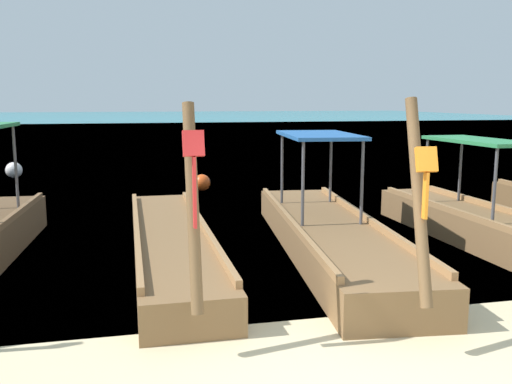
{
  "coord_description": "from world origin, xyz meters",
  "views": [
    {
      "loc": [
        -1.78,
        -3.42,
        2.49
      ],
      "look_at": [
        0.0,
        4.4,
        1.17
      ],
      "focal_mm": 39.24,
      "sensor_mm": 36.0,
      "label": 1
    }
  ],
  "objects_px": {
    "longtail_boat_orange_ribbon": "(329,234)",
    "mooring_buoy_near": "(202,183)",
    "longtail_boat_red_ribbon": "(171,243)",
    "longtail_boat_blue_ribbon": "(504,234)",
    "mooring_buoy_far": "(14,170)"
  },
  "relations": [
    {
      "from": "mooring_buoy_near",
      "to": "mooring_buoy_far",
      "type": "xyz_separation_m",
      "value": [
        -5.57,
        3.93,
        0.03
      ]
    },
    {
      "from": "longtail_boat_red_ribbon",
      "to": "longtail_boat_orange_ribbon",
      "type": "height_order",
      "value": "longtail_boat_orange_ribbon"
    },
    {
      "from": "longtail_boat_red_ribbon",
      "to": "mooring_buoy_far",
      "type": "distance_m",
      "value": 11.24
    },
    {
      "from": "longtail_boat_red_ribbon",
      "to": "mooring_buoy_near",
      "type": "bearing_deg",
      "value": 78.37
    },
    {
      "from": "mooring_buoy_near",
      "to": "mooring_buoy_far",
      "type": "height_order",
      "value": "mooring_buoy_far"
    },
    {
      "from": "longtail_boat_blue_ribbon",
      "to": "mooring_buoy_near",
      "type": "bearing_deg",
      "value": 118.27
    },
    {
      "from": "mooring_buoy_near",
      "to": "longtail_boat_orange_ribbon",
      "type": "bearing_deg",
      "value": -79.76
    },
    {
      "from": "mooring_buoy_near",
      "to": "longtail_boat_blue_ribbon",
      "type": "bearing_deg",
      "value": -61.73
    },
    {
      "from": "longtail_boat_orange_ribbon",
      "to": "longtail_boat_blue_ribbon",
      "type": "bearing_deg",
      "value": -13.67
    },
    {
      "from": "longtail_boat_red_ribbon",
      "to": "mooring_buoy_near",
      "type": "xyz_separation_m",
      "value": [
        1.33,
        6.48,
        -0.01
      ]
    },
    {
      "from": "mooring_buoy_near",
      "to": "longtail_boat_red_ribbon",
      "type": "bearing_deg",
      "value": -101.63
    },
    {
      "from": "longtail_boat_orange_ribbon",
      "to": "mooring_buoy_near",
      "type": "relative_size",
      "value": 15.62
    },
    {
      "from": "longtail_boat_blue_ribbon",
      "to": "mooring_buoy_near",
      "type": "relative_size",
      "value": 15.49
    },
    {
      "from": "longtail_boat_orange_ribbon",
      "to": "mooring_buoy_near",
      "type": "bearing_deg",
      "value": 100.24
    },
    {
      "from": "longtail_boat_blue_ribbon",
      "to": "mooring_buoy_near",
      "type": "distance_m",
      "value": 8.45
    }
  ]
}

